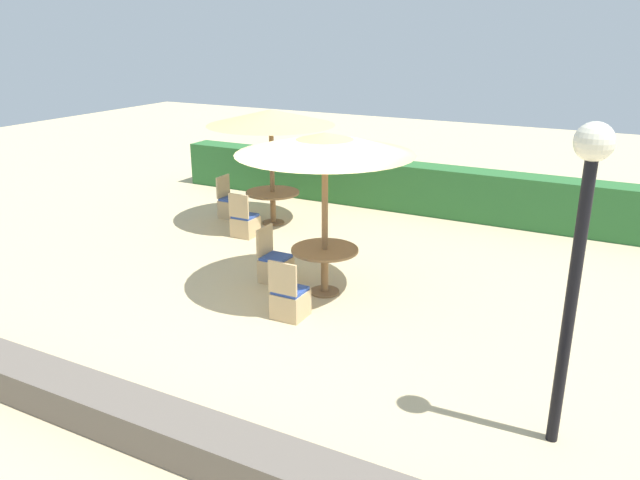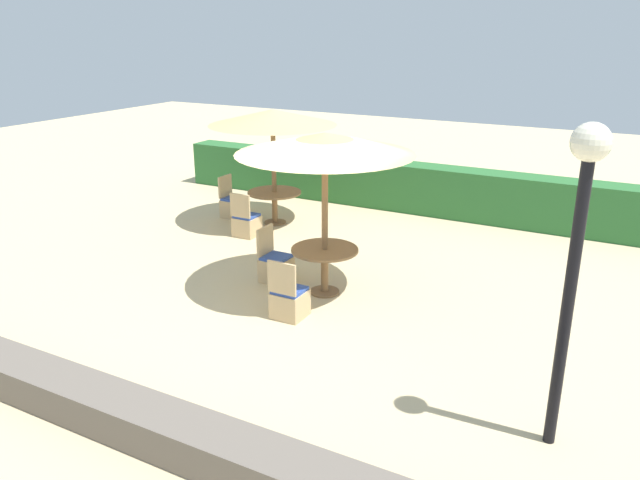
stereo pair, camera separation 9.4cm
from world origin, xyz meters
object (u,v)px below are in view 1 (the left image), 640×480
(round_table_center, at_px, (325,258))
(parasol_back_left, at_px, (271,118))
(parasol_center, at_px, (325,144))
(round_table_back_left, at_px, (273,198))
(patio_chair_center_west, at_px, (275,266))
(patio_chair_back_left_west, at_px, (231,206))
(patio_chair_back_left_south, at_px, (245,224))
(patio_chair_center_south, at_px, (290,301))
(lamp_post, at_px, (582,226))

(round_table_center, bearing_deg, parasol_back_left, 134.15)
(parasol_center, height_order, round_table_back_left, parasol_center)
(round_table_center, bearing_deg, parasol_center, 104.04)
(patio_chair_center_west, bearing_deg, patio_chair_back_left_west, -133.64)
(round_table_center, xyz_separation_m, parasol_back_left, (-2.72, 2.80, 1.70))
(parasol_back_left, bearing_deg, patio_chair_back_left_west, -177.58)
(round_table_center, distance_m, parasol_back_left, 4.25)
(patio_chair_back_left_south, bearing_deg, parasol_center, -32.79)
(patio_chair_center_west, relative_size, patio_chair_back_left_west, 1.00)
(parasol_back_left, bearing_deg, round_table_back_left, -116.57)
(parasol_back_left, xyz_separation_m, patio_chair_back_left_south, (-0.05, -1.02, -2.03))
(patio_chair_back_left_west, relative_size, patio_chair_back_left_south, 1.00)
(parasol_center, xyz_separation_m, patio_chair_center_south, (-0.04, -1.04, -2.17))
(round_table_center, height_order, patio_chair_center_south, patio_chair_center_south)
(round_table_center, distance_m, patio_chair_center_west, 1.03)
(patio_chair_center_west, height_order, patio_chair_back_left_west, same)
(lamp_post, distance_m, round_table_center, 4.80)
(parasol_back_left, bearing_deg, parasol_center, -45.85)
(lamp_post, distance_m, parasol_center, 4.47)
(patio_chair_center_west, bearing_deg, parasol_back_left, -147.57)
(patio_chair_back_left_west, xyz_separation_m, patio_chair_back_left_south, (1.04, -0.97, 0.00))
(patio_chair_center_south, xyz_separation_m, parasol_back_left, (-2.67, 3.83, 2.03))
(patio_chair_center_south, relative_size, round_table_back_left, 0.80)
(parasol_center, height_order, patio_chair_center_south, parasol_center)
(lamp_post, distance_m, round_table_back_left, 8.48)
(patio_chair_back_left_west, bearing_deg, parasol_center, 54.11)
(round_table_center, relative_size, patio_chair_back_left_south, 1.15)
(lamp_post, bearing_deg, round_table_back_left, 142.43)
(round_table_center, height_order, patio_chair_back_left_south, patio_chair_back_left_south)
(lamp_post, xyz_separation_m, patio_chair_back_left_west, (-7.66, 5.01, -2.09))
(parasol_back_left, xyz_separation_m, round_table_back_left, (-0.00, -0.00, -1.72))
(parasol_back_left, distance_m, patio_chair_back_left_south, 2.27)
(parasol_center, bearing_deg, lamp_post, -30.35)
(patio_chair_back_left_south, bearing_deg, patio_chair_center_west, -43.97)
(round_table_center, bearing_deg, patio_chair_back_left_west, 144.11)
(parasol_back_left, bearing_deg, patio_chair_center_west, -57.57)
(round_table_center, height_order, patio_chair_center_west, patio_chair_center_west)
(patio_chair_center_south, height_order, patio_chair_back_left_south, same)
(lamp_post, xyz_separation_m, patio_chair_center_west, (-4.83, 2.31, -2.09))
(parasol_center, bearing_deg, patio_chair_center_west, 176.98)
(patio_chair_center_south, bearing_deg, parasol_center, 87.54)
(patio_chair_back_left_west, bearing_deg, lamp_post, 56.81)
(patio_chair_back_left_south, bearing_deg, round_table_back_left, 87.30)
(lamp_post, height_order, patio_chair_center_south, lamp_post)
(lamp_post, xyz_separation_m, parasol_center, (-3.85, 2.26, 0.08))
(parasol_center, distance_m, patio_chair_back_left_south, 3.94)
(parasol_center, bearing_deg, parasol_back_left, 134.15)
(patio_chair_center_south, height_order, round_table_back_left, patio_chair_center_south)
(patio_chair_center_south, distance_m, patio_chair_back_left_west, 5.34)
(lamp_post, bearing_deg, parasol_back_left, 142.43)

